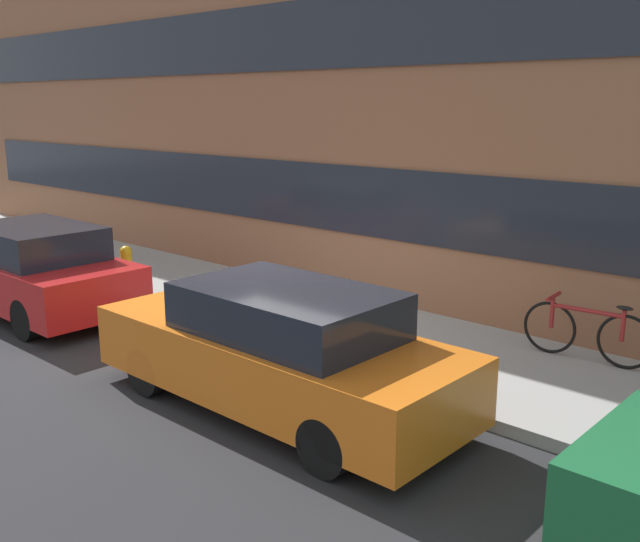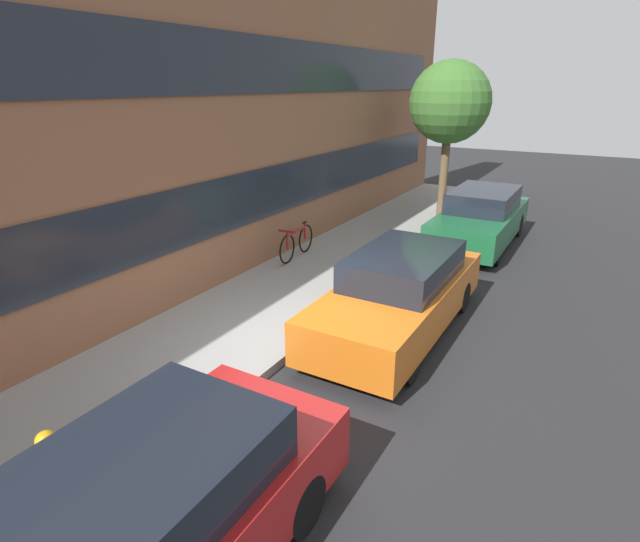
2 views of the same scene
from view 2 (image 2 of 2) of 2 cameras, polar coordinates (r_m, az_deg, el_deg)
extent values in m
plane|color=#232326|center=(7.95, -2.66, -9.54)|extent=(56.00, 56.00, 0.00)
cube|color=gray|center=(8.65, -10.41, -6.69)|extent=(28.00, 2.75, 0.15)
cube|color=brown|center=(9.02, -21.54, 19.03)|extent=(28.00, 0.90, 7.90)
cube|color=#1E232D|center=(8.95, -17.78, 5.06)|extent=(25.76, 0.04, 1.10)
cube|color=#1E232D|center=(8.67, -19.79, 21.86)|extent=(25.76, 0.04, 1.10)
cube|color=black|center=(4.36, -19.89, -21.43)|extent=(2.16, 1.48, 0.50)
cylinder|color=black|center=(5.17, -2.06, -25.09)|extent=(0.60, 0.18, 0.60)
cylinder|color=black|center=(5.90, -15.27, -19.04)|extent=(0.60, 0.18, 0.60)
cube|color=#D16619|center=(8.51, 8.93, -3.42)|extent=(4.40, 1.64, 0.70)
cube|color=black|center=(8.45, 9.59, 0.67)|extent=(2.29, 1.44, 0.49)
cylinder|color=black|center=(7.28, 10.21, -10.40)|extent=(0.56, 0.18, 0.56)
cylinder|color=black|center=(7.80, 0.03, -7.78)|extent=(0.56, 0.18, 0.56)
cylinder|color=black|center=(9.63, 15.89, -2.85)|extent=(0.56, 0.18, 0.56)
cylinder|color=black|center=(10.03, 7.85, -1.26)|extent=(0.56, 0.18, 0.56)
cube|color=#195B33|center=(13.69, 17.77, 5.23)|extent=(4.44, 1.68, 0.70)
cube|color=black|center=(13.72, 18.22, 7.81)|extent=(2.31, 1.48, 0.51)
cylinder|color=black|center=(12.33, 19.55, 2.04)|extent=(0.61, 0.18, 0.61)
cylinder|color=black|center=(12.66, 12.90, 3.19)|extent=(0.61, 0.18, 0.61)
cylinder|color=black|center=(14.95, 21.68, 4.91)|extent=(0.61, 0.18, 0.61)
cylinder|color=black|center=(15.22, 16.10, 5.83)|extent=(0.61, 0.18, 0.61)
cylinder|color=gold|center=(6.07, -27.77, -21.34)|extent=(0.27, 0.27, 0.04)
cylinder|color=gold|center=(5.89, -28.28, -19.12)|extent=(0.19, 0.19, 0.56)
sphere|color=gold|center=(5.70, -28.84, -16.59)|extent=(0.20, 0.20, 0.20)
cylinder|color=gold|center=(5.80, -29.84, -19.42)|extent=(0.15, 0.08, 0.08)
cylinder|color=gold|center=(5.91, -26.95, -17.95)|extent=(0.15, 0.08, 0.08)
torus|color=black|center=(11.29, -3.77, 2.50)|extent=(0.68, 0.09, 0.68)
torus|color=black|center=(12.06, -1.64, 3.74)|extent=(0.68, 0.09, 0.68)
cylinder|color=maroon|center=(11.58, -2.70, 4.57)|extent=(0.88, 0.13, 0.06)
cylinder|color=maroon|center=(11.97, -1.75, 4.55)|extent=(0.06, 0.06, 0.38)
cylinder|color=maroon|center=(11.24, -3.75, 3.45)|extent=(0.06, 0.06, 0.38)
ellipsoid|color=black|center=(11.91, -1.76, 5.58)|extent=(0.21, 0.10, 0.05)
cylinder|color=maroon|center=(11.18, -3.78, 4.53)|extent=(0.09, 0.44, 0.05)
cylinder|color=brown|center=(15.88, 13.97, 11.00)|extent=(0.25, 0.25, 2.69)
sphere|color=#386628|center=(15.69, 14.62, 18.17)|extent=(2.35, 2.35, 2.35)
camera|label=1|loc=(12.78, 41.81, 12.33)|focal=40.00mm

